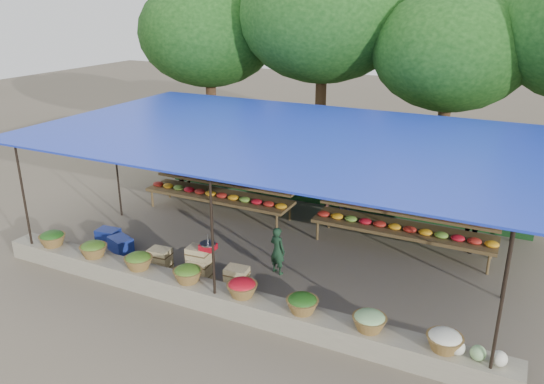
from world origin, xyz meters
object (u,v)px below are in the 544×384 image
at_px(crate_counter, 198,267).
at_px(vendor_seated, 278,250).
at_px(blue_crate_back, 108,235).
at_px(weighing_scale, 208,246).
at_px(blue_crate_front, 121,244).

relative_size(crate_counter, vendor_seated, 2.25).
bearing_deg(blue_crate_back, weighing_scale, -17.06).
bearing_deg(blue_crate_front, blue_crate_back, 177.03).
height_order(crate_counter, blue_crate_front, crate_counter).
xyz_separation_m(vendor_seated, blue_crate_front, (-3.74, -0.67, -0.36)).
relative_size(crate_counter, blue_crate_back, 4.58).
height_order(crate_counter, weighing_scale, weighing_scale).
relative_size(weighing_scale, vendor_seated, 0.32).
bearing_deg(weighing_scale, crate_counter, 180.00).
distance_m(crate_counter, vendor_seated, 1.70).
xyz_separation_m(crate_counter, blue_crate_front, (-2.40, 0.36, -0.15)).
bearing_deg(weighing_scale, blue_crate_front, 172.33).
relative_size(weighing_scale, blue_crate_front, 0.62).
xyz_separation_m(crate_counter, vendor_seated, (1.34, 1.02, 0.22)).
relative_size(vendor_seated, blue_crate_front, 1.92).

